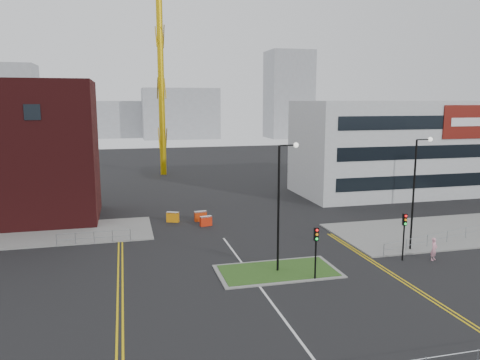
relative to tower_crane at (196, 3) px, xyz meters
name	(u,v)px	position (x,y,z in m)	size (l,w,h in m)	color
ground	(290,327)	(-3.63, -54.04, -27.07)	(200.00, 200.00, 0.00)	black
pavement_right	(460,230)	(18.37, -40.04, -27.01)	(24.00, 10.00, 0.12)	slate
island_kerb	(278,271)	(-1.63, -46.04, -27.03)	(8.60, 4.60, 0.08)	slate
grass_island	(278,271)	(-1.63, -46.04, -27.01)	(8.00, 4.00, 0.12)	#274818
office_block	(394,147)	(22.38, -22.06, -21.07)	(25.00, 12.20, 12.00)	#B5B8BB
tower_crane	(196,3)	(0.00, 0.00, 0.00)	(52.41, 9.90, 39.30)	gold
streetlamp_island	(282,197)	(-1.41, -46.04, -21.66)	(1.46, 0.36, 9.18)	black
streetlamp_right_near	(416,185)	(10.59, -44.04, -21.66)	(1.46, 0.36, 9.18)	black
traffic_light_island	(316,243)	(0.37, -48.06, -24.50)	(0.28, 0.33, 3.65)	black
traffic_light_right	(404,228)	(8.37, -46.06, -24.50)	(0.28, 0.33, 3.65)	black
railing_left	(94,236)	(-14.63, -36.04, -26.33)	(6.05, 0.05, 1.10)	gray
railing_right	(466,231)	(16.87, -42.54, -26.29)	(19.05, 5.05, 1.10)	gray
centre_line	(278,311)	(-3.63, -52.04, -27.07)	(0.15, 30.00, 0.01)	silver
yellow_left_a	(118,276)	(-12.63, -44.04, -27.07)	(0.12, 24.00, 0.01)	gold
yellow_left_b	(123,275)	(-12.33, -44.04, -27.07)	(0.12, 24.00, 0.01)	gold
yellow_right_a	(387,272)	(5.87, -48.04, -27.07)	(0.12, 20.00, 0.01)	gold
yellow_right_b	(391,272)	(6.17, -48.04, -27.07)	(0.12, 20.00, 0.01)	gold
skyline_a	(3,105)	(-43.63, 65.96, -16.07)	(18.00, 12.00, 22.00)	gray
skyline_b	(180,114)	(6.37, 75.96, -19.07)	(24.00, 12.00, 16.00)	gray
skyline_c	(289,95)	(41.37, 70.96, -13.07)	(14.00, 12.00, 28.00)	gray
skyline_d	(123,119)	(-11.63, 85.96, -21.07)	(30.00, 12.00, 12.00)	gray
pedestrian	(434,249)	(10.71, -46.56, -26.20)	(0.63, 0.42, 1.74)	pink
barrier_left	(173,217)	(-7.39, -30.31, -26.51)	(1.29, 0.84, 1.03)	orange
barrier_mid	(206,221)	(-4.43, -32.58, -26.54)	(1.21, 0.61, 0.97)	red
barrier_right	(201,216)	(-4.63, -30.61, -26.51)	(1.26, 0.56, 1.03)	red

